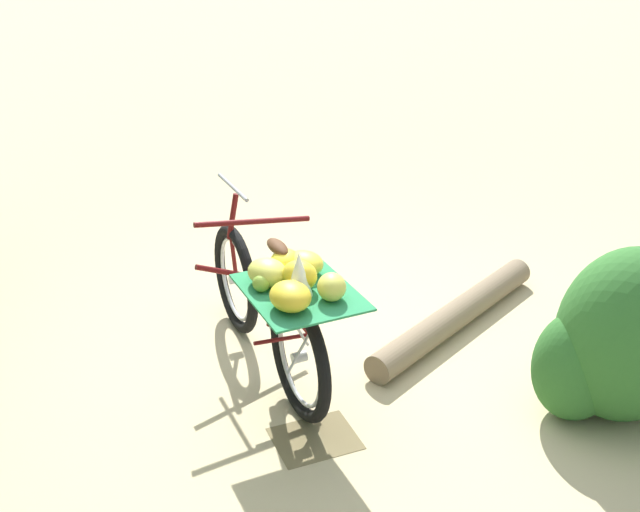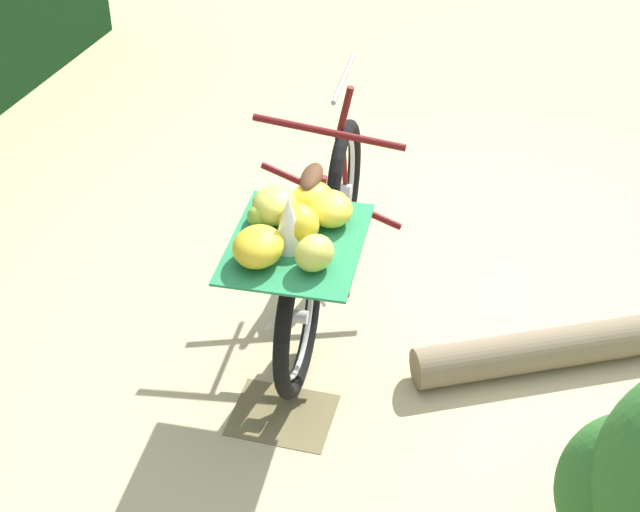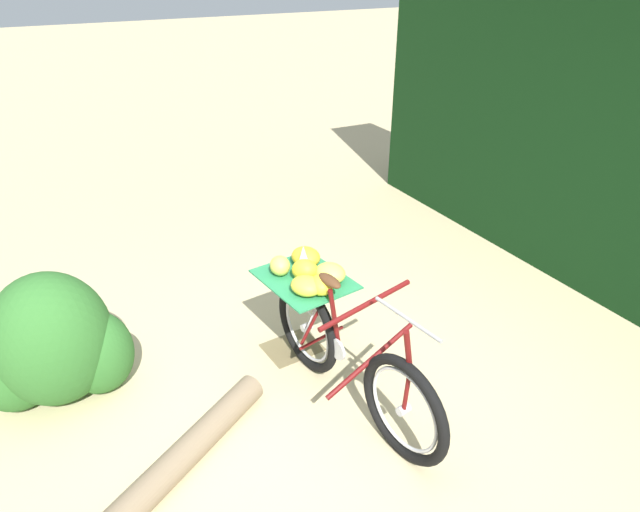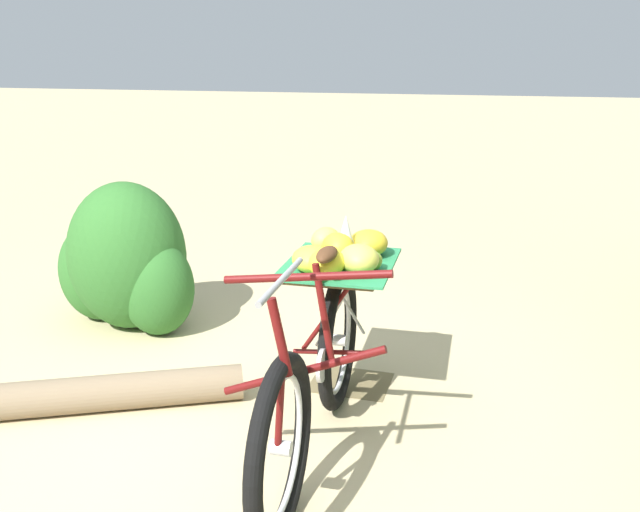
% 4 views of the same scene
% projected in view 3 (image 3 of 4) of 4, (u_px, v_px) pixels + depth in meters
% --- Properties ---
extents(ground_plane, '(60.00, 60.00, 0.00)m').
position_uv_depth(ground_plane, '(320.00, 413.00, 3.76)').
color(ground_plane, '#C6B284').
extents(foliage_hedge, '(1.48, 6.21, 3.00)m').
position_uv_depth(foliage_hedge, '(635.00, 127.00, 4.75)').
color(foliage_hedge, black).
rests_on(foliage_hedge, ground_plane).
extents(bicycle, '(0.71, 1.79, 1.03)m').
position_uv_depth(bicycle, '(336.00, 331.00, 3.71)').
color(bicycle, black).
rests_on(bicycle, ground_plane).
extents(fallen_log, '(1.68, 0.98, 0.19)m').
position_uv_depth(fallen_log, '(162.00, 477.00, 3.18)').
color(fallen_log, '#7F6B51').
rests_on(fallen_log, ground_plane).
extents(shrub_cluster, '(1.05, 0.72, 1.00)m').
position_uv_depth(shrub_cluster, '(52.00, 347.00, 3.71)').
color(shrub_cluster, '#2D6628').
rests_on(shrub_cluster, ground_plane).
extents(leaf_litter_patch, '(0.44, 0.36, 0.01)m').
position_uv_depth(leaf_litter_patch, '(292.00, 347.00, 4.41)').
color(leaf_litter_patch, olive).
rests_on(leaf_litter_patch, ground_plane).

